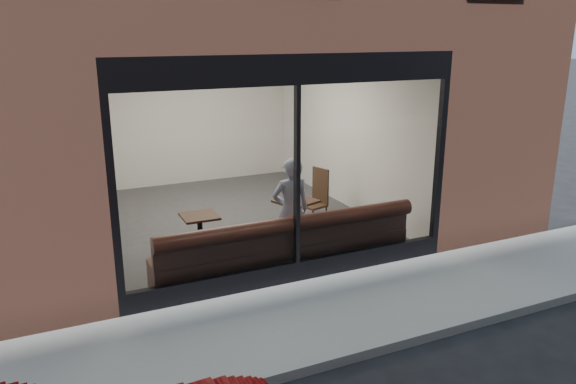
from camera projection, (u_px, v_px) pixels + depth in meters
name	position (u px, v px, depth m)	size (l,w,h in m)	color
ground	(375.00, 351.00, 6.33)	(120.00, 120.00, 0.00)	black
sidewalk_near	(332.00, 312.00, 7.20)	(40.00, 2.00, 0.01)	gray
kerb_near	(378.00, 349.00, 6.27)	(40.00, 0.10, 0.12)	gray
host_building_pier_left	(2.00, 127.00, 11.34)	(2.50, 12.00, 3.20)	brown
host_building_pier_right	(328.00, 107.00, 14.38)	(2.50, 12.00, 3.20)	brown
host_building_backfill	(156.00, 101.00, 15.47)	(5.00, 6.00, 3.20)	brown
cafe_floor	(229.00, 219.00, 10.68)	(6.00, 6.00, 0.00)	#2D2D30
cafe_ceiling	(224.00, 48.00, 9.80)	(6.00, 6.00, 0.00)	white
cafe_wall_back	(184.00, 116.00, 12.85)	(5.00, 5.00, 0.00)	silver
cafe_wall_left	(83.00, 149.00, 9.24)	(6.00, 6.00, 0.00)	silver
cafe_wall_right	(345.00, 128.00, 11.25)	(6.00, 6.00, 0.00)	silver
storefront_kick	(297.00, 271.00, 8.08)	(5.00, 0.10, 0.30)	black
storefront_header	(298.00, 69.00, 7.29)	(5.00, 0.10, 0.40)	black
storefront_mullion	(297.00, 177.00, 7.69)	(0.06, 0.10, 2.50)	black
storefront_glass	(298.00, 178.00, 7.66)	(4.80, 4.80, 0.00)	white
banquette	(285.00, 257.00, 8.41)	(4.00, 0.55, 0.45)	#3A1A15
person	(291.00, 211.00, 8.60)	(0.60, 0.40, 1.65)	#919FBF
cafe_table_left	(199.00, 216.00, 8.61)	(0.54, 0.54, 0.03)	black
cafe_table_right	(296.00, 201.00, 9.37)	(0.59, 0.59, 0.04)	black
cafe_chair_right	(313.00, 205.00, 10.80)	(0.41, 0.41, 0.04)	black
wall_poster	(92.00, 163.00, 8.47)	(0.02, 0.63, 0.84)	white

